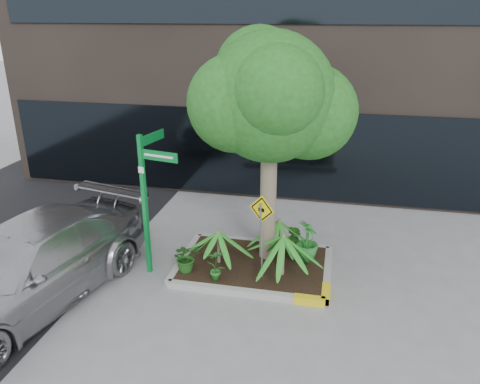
% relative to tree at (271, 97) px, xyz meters
% --- Properties ---
extents(ground, '(80.00, 80.00, 0.00)m').
position_rel_tree_xyz_m(ground, '(-0.43, -0.69, -3.71)').
color(ground, gray).
rests_on(ground, ground).
extents(planter, '(3.35, 2.36, 0.15)m').
position_rel_tree_xyz_m(planter, '(-0.19, -0.42, -3.61)').
color(planter, '#9E9E99').
rests_on(planter, ground).
extents(tree, '(3.39, 3.01, 5.08)m').
position_rel_tree_xyz_m(tree, '(0.00, 0.00, 0.00)').
color(tree, gray).
rests_on(tree, ground).
extents(palm_front, '(1.06, 1.06, 1.18)m').
position_rel_tree_xyz_m(palm_front, '(0.44, -0.74, -2.68)').
color(palm_front, gray).
rests_on(palm_front, ground).
extents(palm_left, '(0.88, 0.88, 0.98)m').
position_rel_tree_xyz_m(palm_left, '(-0.99, -0.53, -2.83)').
color(palm_left, gray).
rests_on(palm_left, ground).
extents(palm_back, '(0.89, 0.89, 0.99)m').
position_rel_tree_xyz_m(palm_back, '(0.21, 0.29, -2.83)').
color(palm_back, gray).
rests_on(palm_back, ground).
extents(parked_car, '(3.37, 5.80, 1.58)m').
position_rel_tree_xyz_m(parked_car, '(-4.23, -2.54, -2.92)').
color(parked_car, '#ACACB1').
rests_on(parked_car, ground).
extents(shrub_a, '(0.80, 0.80, 0.64)m').
position_rel_tree_xyz_m(shrub_a, '(-1.57, -1.02, -3.24)').
color(shrub_a, '#1D5217').
rests_on(shrub_a, planter).
extents(shrub_b, '(0.59, 0.59, 0.90)m').
position_rel_tree_xyz_m(shrub_b, '(0.89, 0.01, -3.11)').
color(shrub_b, '#227126').
rests_on(shrub_b, planter).
extents(shrub_c, '(0.49, 0.49, 0.71)m').
position_rel_tree_xyz_m(shrub_c, '(-0.86, -1.24, -3.21)').
color(shrub_c, '#21661F').
rests_on(shrub_c, planter).
extents(shrub_d, '(0.51, 0.51, 0.66)m').
position_rel_tree_xyz_m(shrub_d, '(0.56, 0.35, -3.23)').
color(shrub_d, '#245719').
rests_on(shrub_d, planter).
extents(street_sign_post, '(0.89, 1.02, 3.07)m').
position_rel_tree_xyz_m(street_sign_post, '(-2.36, -0.95, -1.81)').
color(street_sign_post, '#0C8434').
rests_on(street_sign_post, ground).
extents(cattle_sign, '(0.52, 0.25, 1.84)m').
position_rel_tree_xyz_m(cattle_sign, '(0.03, -1.01, -2.32)').
color(cattle_sign, slate).
rests_on(cattle_sign, ground).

